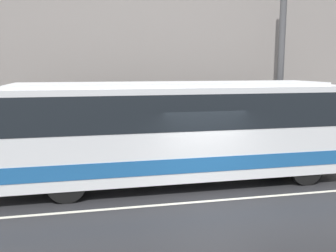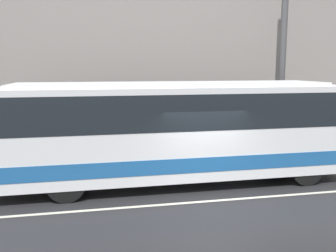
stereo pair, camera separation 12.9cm
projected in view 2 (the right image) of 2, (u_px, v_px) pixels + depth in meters
ground_plane at (211, 201)px, 10.66m from camera, size 60.00×60.00×0.00m
sidewalk at (172, 157)px, 15.68m from camera, size 60.00×2.42×0.12m
building_facade at (165, 3)px, 15.99m from camera, size 60.00×0.35×13.40m
lane_stripe at (211, 201)px, 10.66m from camera, size 54.00×0.14×0.01m
transit_bus at (174, 127)px, 12.06m from camera, size 11.52×2.55×3.30m
utility_pole_near at (283, 57)px, 15.70m from camera, size 0.27×0.27×8.11m
pedestrian_waiting at (54, 142)px, 14.76m from camera, size 0.36×0.36×1.61m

